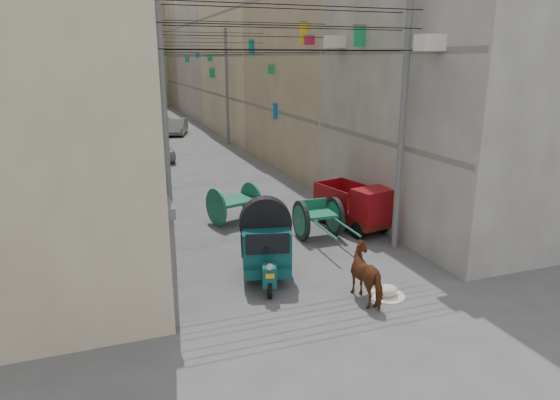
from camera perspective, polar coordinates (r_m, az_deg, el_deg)
name	(u,v)px	position (r m, az deg, el deg)	size (l,w,h in m)	color
ground	(403,373)	(10.69, 13.92, -18.67)	(140.00, 140.00, 0.00)	#48484A
building_row_left	(50,52)	(41.40, -24.78, 15.13)	(8.00, 62.00, 14.00)	beige
building_row_right	(259,53)	(43.36, -2.37, 16.48)	(8.00, 62.00, 14.00)	#A9A49E
end_cap_building	(132,55)	(73.36, -16.56, 15.64)	(22.00, 10.00, 13.00)	tan
shutters_left	(144,191)	(18.16, -15.31, 0.99)	(0.18, 14.40, 2.88)	#515257
signboards	(193,105)	(29.40, -9.92, 10.66)	(8.22, 40.52, 5.67)	#1C9B56
ac_units	(381,11)	(17.34, 11.51, 20.38)	(0.70, 6.55, 3.35)	silver
utility_poles	(210,101)	(24.81, -7.98, 11.14)	(7.40, 22.20, 8.00)	#5F5F61
overhead_cables	(221,39)	(22.21, -6.76, 17.79)	(7.40, 22.52, 1.12)	black
auto_rickshaw	(266,242)	(13.94, -1.66, -4.83)	(1.86, 2.63, 1.79)	black
tonga_cart	(318,218)	(17.20, 4.39, -2.03)	(1.48, 3.02, 1.36)	black
mini_truck	(359,209)	(18.00, 9.04, -1.01)	(1.94, 3.23, 1.69)	black
second_cart	(234,203)	(18.79, -5.29, -0.32)	(1.96, 1.83, 1.43)	#166248
feed_sack	(387,291)	(13.50, 12.08, -10.08)	(0.60, 0.48, 0.30)	beige
horse	(370,275)	(13.00, 10.21, -8.38)	(0.75, 1.65, 1.39)	brown
distant_car_white	(159,150)	(31.36, -13.65, 5.57)	(1.46, 3.63, 1.24)	#B4B4B4
distant_car_grey	(177,127)	(41.93, -11.70, 8.23)	(1.36, 3.90, 1.29)	slate
distant_car_green	(156,119)	(47.78, -13.94, 8.96)	(1.72, 4.24, 1.23)	#205F45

